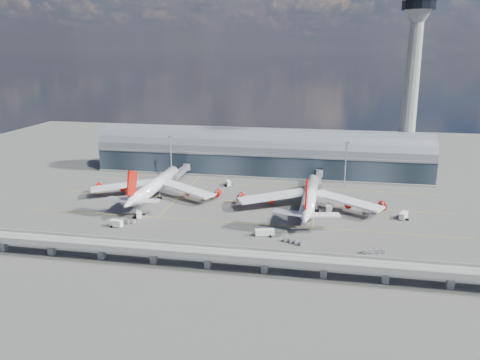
% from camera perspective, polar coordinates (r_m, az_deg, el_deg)
% --- Properties ---
extents(ground, '(500.00, 500.00, 0.00)m').
position_cam_1_polar(ground, '(216.76, -0.34, -4.28)').
color(ground, '#474744').
rests_on(ground, ground).
extents(taxi_lines, '(200.00, 80.12, 0.01)m').
position_cam_1_polar(taxi_lines, '(237.32, 0.65, -2.48)').
color(taxi_lines, gold).
rests_on(taxi_lines, ground).
extents(terminal, '(200.00, 30.00, 28.00)m').
position_cam_1_polar(terminal, '(287.62, 2.56, 3.09)').
color(terminal, '#1D2731').
rests_on(terminal, ground).
extents(control_tower, '(19.00, 19.00, 103.00)m').
position_cam_1_polar(control_tower, '(287.82, 20.10, 10.30)').
color(control_tower, gray).
rests_on(control_tower, ground).
extents(guideway, '(220.00, 8.50, 7.20)m').
position_cam_1_polar(guideway, '(165.05, -3.96, -8.96)').
color(guideway, gray).
rests_on(guideway, ground).
extents(floodlight_mast_left, '(3.00, 0.70, 25.70)m').
position_cam_1_polar(floodlight_mast_left, '(276.60, -8.43, 2.91)').
color(floodlight_mast_left, gray).
rests_on(floodlight_mast_left, ground).
extents(floodlight_mast_right, '(3.00, 0.70, 25.70)m').
position_cam_1_polar(floodlight_mast_right, '(262.43, 12.74, 2.00)').
color(floodlight_mast_right, gray).
rests_on(floodlight_mast_right, ground).
extents(airliner_left, '(69.11, 72.55, 22.17)m').
position_cam_1_polar(airliner_left, '(243.74, -10.40, -0.70)').
color(airliner_left, white).
rests_on(airliner_left, ground).
extents(airliner_right, '(70.93, 74.11, 23.56)m').
position_cam_1_polar(airliner_right, '(224.25, 8.48, -2.11)').
color(airliner_right, white).
rests_on(airliner_right, ground).
extents(jet_bridge_left, '(4.40, 28.00, 7.25)m').
position_cam_1_polar(jet_bridge_left, '(274.76, -7.15, 1.06)').
color(jet_bridge_left, gray).
rests_on(jet_bridge_left, ground).
extents(jet_bridge_right, '(4.40, 32.00, 7.25)m').
position_cam_1_polar(jet_bridge_right, '(260.56, 9.58, 0.15)').
color(jet_bridge_right, gray).
rests_on(jet_bridge_right, ground).
extents(service_truck_0, '(5.14, 7.52, 2.98)m').
position_cam_1_polar(service_truck_0, '(218.68, -12.22, -4.04)').
color(service_truck_0, silver).
rests_on(service_truck_0, ground).
extents(service_truck_1, '(5.64, 3.31, 3.08)m').
position_cam_1_polar(service_truck_1, '(208.98, -14.84, -5.15)').
color(service_truck_1, silver).
rests_on(service_truck_1, ground).
extents(service_truck_2, '(8.16, 4.18, 2.84)m').
position_cam_1_polar(service_truck_2, '(193.07, 3.04, -6.40)').
color(service_truck_2, silver).
rests_on(service_truck_2, ground).
extents(service_truck_3, '(4.76, 6.83, 3.08)m').
position_cam_1_polar(service_truck_3, '(223.98, 19.30, -4.10)').
color(service_truck_3, silver).
rests_on(service_truck_3, ground).
extents(service_truck_4, '(3.17, 5.90, 3.33)m').
position_cam_1_polar(service_truck_4, '(224.73, 10.83, -3.38)').
color(service_truck_4, silver).
rests_on(service_truck_4, ground).
extents(service_truck_5, '(4.22, 6.00, 2.71)m').
position_cam_1_polar(service_truck_5, '(262.24, -1.42, -0.39)').
color(service_truck_5, silver).
rests_on(service_truck_5, ground).
extents(cargo_train_0, '(4.97, 2.57, 1.61)m').
position_cam_1_polar(cargo_train_0, '(211.78, -13.26, -4.96)').
color(cargo_train_0, gray).
rests_on(cargo_train_0, ground).
extents(cargo_train_1, '(9.23, 5.21, 1.57)m').
position_cam_1_polar(cargo_train_1, '(186.99, 6.62, -7.47)').
color(cargo_train_1, gray).
rests_on(cargo_train_1, ground).
extents(cargo_train_2, '(9.15, 3.90, 1.52)m').
position_cam_1_polar(cargo_train_2, '(184.44, 16.03, -8.35)').
color(cargo_train_2, gray).
rests_on(cargo_train_2, ground).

